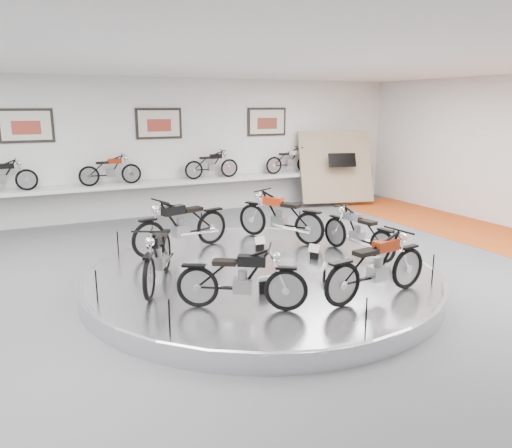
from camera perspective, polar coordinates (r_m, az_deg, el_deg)
name	(u,v)px	position (r m, az deg, el deg)	size (l,w,h in m)	color
floor	(269,290)	(8.99, 1.51, -7.56)	(16.00, 16.00, 0.00)	#505053
ceiling	(271,55)	(8.43, 1.68, 18.75)	(16.00, 16.00, 0.00)	white
wall_back	(160,148)	(15.00, -10.95, 8.54)	(16.00, 16.00, 0.00)	silver
dado_band	(162,197)	(15.17, -10.69, 3.07)	(15.68, 0.04, 1.10)	#BCBCBA
display_platform	(262,277)	(9.19, 0.65, -6.08)	(6.40, 6.40, 0.30)	silver
platform_rim	(262,271)	(9.15, 0.65, -5.37)	(6.40, 6.40, 0.10)	#B2B2BA
shelf	(164,183)	(14.83, -10.48, 4.61)	(11.00, 0.55, 0.10)	silver
poster_left	(26,126)	(14.42, -24.79, 10.17)	(1.35, 0.06, 0.88)	beige
poster_center	(159,124)	(14.93, -11.03, 11.21)	(1.35, 0.06, 0.88)	beige
poster_right	(267,122)	(16.19, 1.26, 11.60)	(1.35, 0.06, 0.88)	beige
display_panel	(336,167)	(16.64, 9.09, 6.48)	(2.40, 0.12, 2.40)	gray
shelf_bike_a	(2,178)	(14.26, -27.06, 4.71)	(1.22, 0.42, 0.73)	black
shelf_bike_b	(110,172)	(14.46, -16.30, 5.74)	(1.22, 0.42, 0.73)	maroon
shelf_bike_c	(212,166)	(15.24, -5.07, 6.59)	(1.22, 0.42, 0.73)	black
shelf_bike_d	(289,162)	(16.39, 3.85, 7.09)	(1.22, 0.42, 0.73)	#B0B0B5
bike_a	(280,216)	(10.96, 2.76, 0.95)	(1.87, 0.66, 1.10)	red
bike_b	(181,224)	(10.25, -8.53, -0.02)	(1.90, 0.67, 1.12)	black
bike_c	(158,254)	(8.41, -11.17, -3.41)	(1.76, 0.62, 1.04)	black
bike_d	(241,278)	(7.26, -1.68, -6.19)	(1.64, 0.58, 0.96)	black
bike_e	(377,265)	(7.91, 13.67, -4.62)	(1.77, 0.62, 1.04)	maroon
bike_f	(358,231)	(10.10, 11.60, -0.81)	(1.63, 0.58, 0.96)	#B0B0B5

